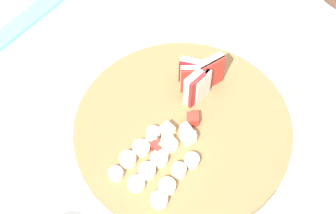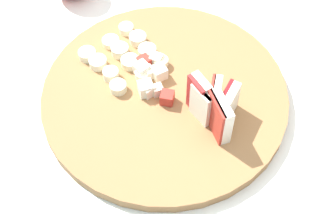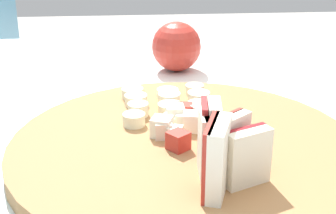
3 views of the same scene
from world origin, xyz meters
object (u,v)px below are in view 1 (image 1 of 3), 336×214
object	(u,v)px
apple_wedge_fan	(200,79)
banana_slice_rows	(154,166)
apple_dice_pile	(174,136)
cutting_board	(182,129)

from	to	relation	value
apple_wedge_fan	banana_slice_rows	world-z (taller)	apple_wedge_fan
apple_dice_pile	banana_slice_rows	bearing A→B (deg)	7.55
cutting_board	banana_slice_rows	world-z (taller)	banana_slice_rows
cutting_board	apple_dice_pile	bearing A→B (deg)	6.85
apple_wedge_fan	cutting_board	bearing A→B (deg)	16.63
cutting_board	banana_slice_rows	size ratio (longest dim) A/B	3.14
apple_dice_pile	banana_slice_rows	distance (m)	0.06
cutting_board	apple_dice_pile	distance (m)	0.03
cutting_board	banana_slice_rows	bearing A→B (deg)	7.34
banana_slice_rows	apple_dice_pile	bearing A→B (deg)	-172.45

